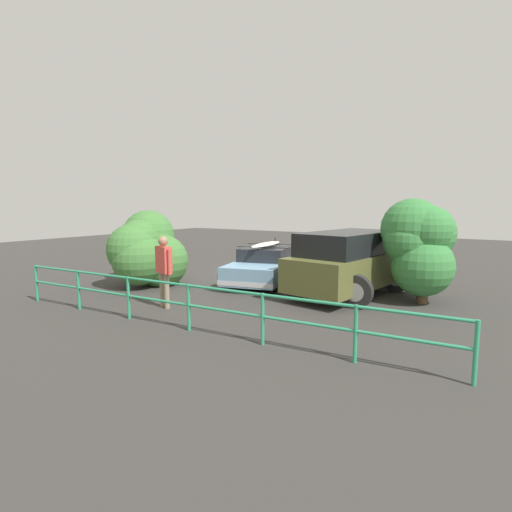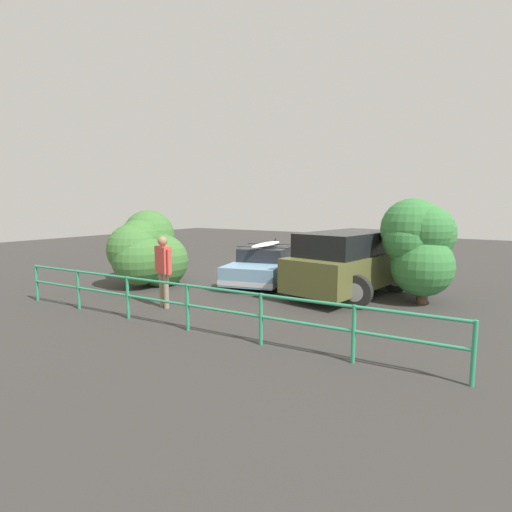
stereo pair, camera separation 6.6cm
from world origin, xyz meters
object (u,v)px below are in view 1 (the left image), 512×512
(sedan_car, at_px, (266,265))
(bush_near_left, at_px, (146,251))
(bush_near_right, at_px, (420,244))
(suv_car, at_px, (349,262))
(person_bystander, at_px, (164,265))

(sedan_car, relative_size, bush_near_left, 1.61)
(sedan_car, bearing_deg, bush_near_right, 177.26)
(suv_car, distance_m, bush_near_left, 6.39)
(person_bystander, bearing_deg, suv_car, -130.90)
(suv_car, xyz_separation_m, bush_near_right, (-1.89, -0.12, 0.62))
(suv_car, distance_m, person_bystander, 5.24)
(bush_near_left, bearing_deg, person_bystander, 145.63)
(sedan_car, bearing_deg, bush_near_left, 40.62)
(sedan_car, height_order, person_bystander, person_bystander)
(bush_near_left, bearing_deg, suv_car, -159.81)
(sedan_car, xyz_separation_m, person_bystander, (0.42, 4.31, 0.52))
(suv_car, height_order, person_bystander, suv_car)
(sedan_car, height_order, bush_near_right, bush_near_right)
(sedan_car, xyz_separation_m, bush_near_right, (-4.90, 0.23, 0.99))
(sedan_car, height_order, bush_near_left, bush_near_left)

